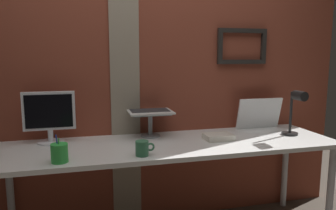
{
  "coord_description": "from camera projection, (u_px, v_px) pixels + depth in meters",
  "views": [
    {
      "loc": [
        -0.44,
        -2.1,
        1.32
      ],
      "look_at": [
        0.12,
        0.07,
        0.97
      ],
      "focal_mm": 34.15,
      "sensor_mm": 36.0,
      "label": 1
    }
  ],
  "objects": [
    {
      "name": "brick_wall_back",
      "position": [
        143.0,
        60.0,
        2.46
      ],
      "size": [
        3.32,
        0.16,
        2.58
      ],
      "color": "brown",
      "rests_on": "ground_plane"
    },
    {
      "name": "desk",
      "position": [
        172.0,
        152.0,
        2.22
      ],
      "size": [
        2.33,
        0.66,
        0.72
      ],
      "color": "white",
      "rests_on": "ground_plane"
    },
    {
      "name": "monitor",
      "position": [
        49.0,
        115.0,
        2.17
      ],
      "size": [
        0.34,
        0.18,
        0.36
      ],
      "color": "white",
      "rests_on": "desk"
    },
    {
      "name": "laptop_stand",
      "position": [
        150.0,
        120.0,
        2.36
      ],
      "size": [
        0.28,
        0.22,
        0.18
      ],
      "color": "gray",
      "rests_on": "desk"
    },
    {
      "name": "laptop",
      "position": [
        148.0,
        103.0,
        2.41
      ],
      "size": [
        0.32,
        0.32,
        0.23
      ],
      "color": "silver",
      "rests_on": "laptop_stand"
    },
    {
      "name": "whiteboard_panel",
      "position": [
        259.0,
        114.0,
        2.62
      ],
      "size": [
        0.38,
        0.08,
        0.26
      ],
      "primitive_type": "cube",
      "rotation": [
        0.23,
        0.0,
        0.0
      ],
      "color": "white",
      "rests_on": "desk"
    },
    {
      "name": "desk_lamp",
      "position": [
        296.0,
        108.0,
        2.35
      ],
      "size": [
        0.12,
        0.2,
        0.34
      ],
      "color": "black",
      "rests_on": "desk"
    },
    {
      "name": "pen_cup",
      "position": [
        59.0,
        153.0,
        1.8
      ],
      "size": [
        0.09,
        0.09,
        0.16
      ],
      "color": "green",
      "rests_on": "desk"
    },
    {
      "name": "coffee_mug",
      "position": [
        142.0,
        148.0,
        1.92
      ],
      "size": [
        0.12,
        0.08,
        0.09
      ],
      "color": "#33724C",
      "rests_on": "desk"
    },
    {
      "name": "paper_clutter_stack",
      "position": [
        218.0,
        137.0,
        2.29
      ],
      "size": [
        0.2,
        0.14,
        0.04
      ],
      "primitive_type": "cube",
      "rotation": [
        0.0,
        0.0,
        0.02
      ],
      "color": "silver",
      "rests_on": "desk"
    }
  ]
}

